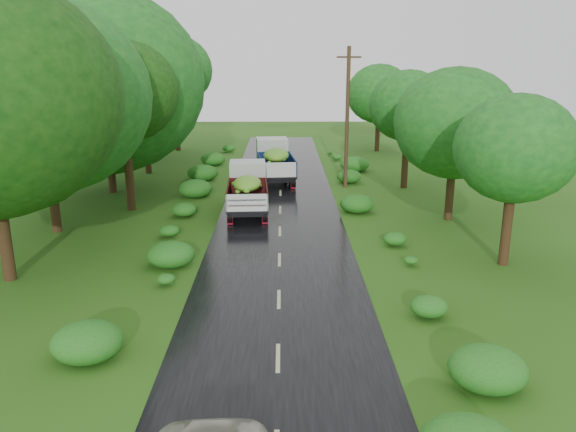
{
  "coord_description": "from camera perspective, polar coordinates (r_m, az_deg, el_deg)",
  "views": [
    {
      "loc": [
        0.15,
        -14.24,
        8.29
      ],
      "look_at": [
        0.37,
        8.82,
        1.7
      ],
      "focal_mm": 35.0,
      "sensor_mm": 36.0,
      "label": 1
    }
  ],
  "objects": [
    {
      "name": "trees_right",
      "position": [
        35.8,
        13.52,
        10.23
      ],
      "size": [
        4.3,
        32.03,
        6.7
      ],
      "color": "black",
      "rests_on": "ground"
    },
    {
      "name": "road_lines",
      "position": [
        21.87,
        -0.9,
        -6.28
      ],
      "size": [
        0.12,
        69.6,
        0.0
      ],
      "color": "#BFB78C",
      "rests_on": "road"
    },
    {
      "name": "ground",
      "position": [
        16.48,
        -1.03,
        -14.26
      ],
      "size": [
        120.0,
        120.0,
        0.0
      ],
      "primitive_type": "plane",
      "color": "#234C10",
      "rests_on": "ground"
    },
    {
      "name": "truck_far",
      "position": [
        38.66,
        -1.39,
        5.82
      ],
      "size": [
        2.88,
        6.51,
        2.65
      ],
      "rotation": [
        0.0,
        0.0,
        0.11
      ],
      "color": "black",
      "rests_on": "ground"
    },
    {
      "name": "road",
      "position": [
        20.95,
        -0.92,
        -7.34
      ],
      "size": [
        6.5,
        80.0,
        0.02
      ],
      "primitive_type": "cube",
      "color": "black",
      "rests_on": "ground"
    },
    {
      "name": "trees_left",
      "position": [
        35.99,
        -17.84,
        12.59
      ],
      "size": [
        6.59,
        34.84,
        8.98
      ],
      "color": "black",
      "rests_on": "ground"
    },
    {
      "name": "utility_pole",
      "position": [
        36.3,
        6.03,
        9.99
      ],
      "size": [
        1.49,
        0.68,
        8.9
      ],
      "rotation": [
        0.0,
        0.0,
        -0.38
      ],
      "color": "#382616",
      "rests_on": "ground"
    },
    {
      "name": "truck_near",
      "position": [
        30.87,
        -4.13,
        3.0
      ],
      "size": [
        2.37,
        5.97,
        2.47
      ],
      "rotation": [
        0.0,
        0.0,
        0.05
      ],
      "color": "black",
      "rests_on": "ground"
    },
    {
      "name": "shrubs",
      "position": [
        29.34,
        -0.82,
        0.24
      ],
      "size": [
        11.9,
        44.0,
        0.7
      ],
      "color": "#18671A",
      "rests_on": "ground"
    }
  ]
}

